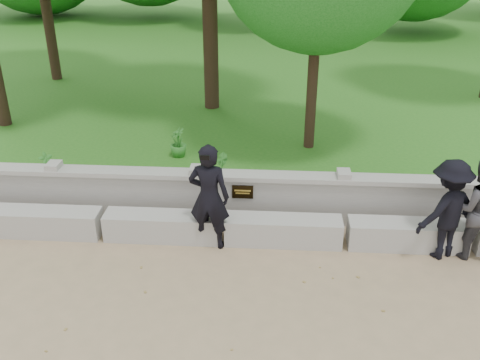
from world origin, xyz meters
name	(u,v)px	position (x,y,z in m)	size (l,w,h in m)	color
ground	(209,316)	(0.00, 0.00, 0.00)	(80.00, 80.00, 0.00)	#9C835F
lawn	(254,59)	(0.00, 14.00, 0.12)	(40.00, 22.00, 0.25)	#24631A
concrete_bench	(222,228)	(0.00, 1.90, 0.22)	(11.90, 0.45, 0.45)	#A6A39C
parapet_wall	(226,196)	(0.00, 2.60, 0.46)	(12.50, 0.35, 0.90)	#9C9A93
man_main	(209,197)	(-0.18, 1.74, 0.89)	(0.70, 0.62, 1.78)	black
visitor_left	(477,208)	(3.92, 1.74, 0.84)	(0.87, 0.71, 1.68)	#37373B
visitor_mid	(447,210)	(3.48, 1.70, 0.82)	(1.22, 1.06, 1.64)	black
shrub_a	(47,166)	(-3.54, 3.49, 0.52)	(0.29, 0.19, 0.54)	#317828
shrub_b	(221,168)	(-0.18, 3.58, 0.53)	(0.31, 0.25, 0.57)	#317828
shrub_d	(178,142)	(-1.20, 4.73, 0.57)	(0.35, 0.32, 0.63)	#317828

